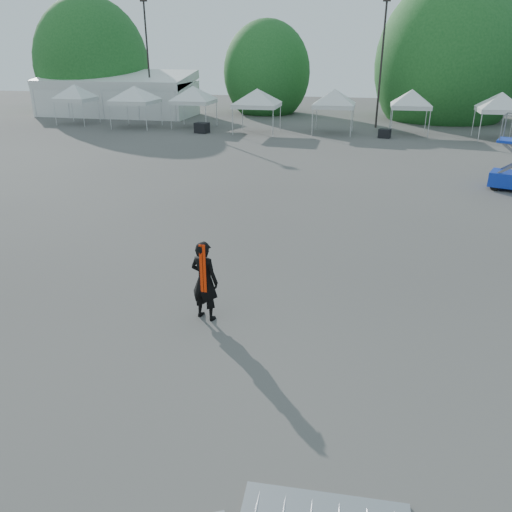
# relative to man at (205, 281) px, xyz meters

# --- Properties ---
(ground) EXTENTS (120.00, 120.00, 0.00)m
(ground) POSITION_rel_man_xyz_m (1.02, 1.79, -1.01)
(ground) COLOR #474442
(ground) RESTS_ON ground
(marquee) EXTENTS (15.00, 6.25, 4.23)m
(marquee) POSITION_rel_man_xyz_m (-20.98, 36.79, 0.96)
(marquee) COLOR silver
(marquee) RESTS_ON ground
(light_pole_west) EXTENTS (0.60, 0.25, 10.30)m
(light_pole_west) POSITION_rel_man_xyz_m (-16.98, 35.79, 4.76)
(light_pole_west) COLOR black
(light_pole_west) RESTS_ON ground
(light_pole_east) EXTENTS (0.60, 0.25, 9.80)m
(light_pole_east) POSITION_rel_man_xyz_m (4.02, 33.79, 4.50)
(light_pole_east) COLOR black
(light_pole_east) RESTS_ON ground
(tree_far_w) EXTENTS (4.80, 4.80, 7.30)m
(tree_far_w) POSITION_rel_man_xyz_m (-24.98, 39.79, 3.53)
(tree_far_w) COLOR #382314
(tree_far_w) RESTS_ON ground
(tree_mid_w) EXTENTS (4.16, 4.16, 6.33)m
(tree_mid_w) POSITION_rel_man_xyz_m (-6.98, 41.79, 2.92)
(tree_mid_w) COLOR #382314
(tree_mid_w) RESTS_ON ground
(tree_mid_e) EXTENTS (5.12, 5.12, 7.79)m
(tree_mid_e) POSITION_rel_man_xyz_m (10.02, 40.79, 3.83)
(tree_mid_e) COLOR #382314
(tree_mid_e) RESTS_ON ground
(tent_a) EXTENTS (4.05, 4.05, 3.88)m
(tent_a) POSITION_rel_man_xyz_m (-21.55, 30.32, 2.05)
(tent_a) COLOR silver
(tent_a) RESTS_ON ground
(tent_b) EXTENTS (4.74, 4.74, 3.88)m
(tent_b) POSITION_rel_man_xyz_m (-15.64, 29.58, 2.05)
(tent_b) COLOR silver
(tent_b) RESTS_ON ground
(tent_c) EXTENTS (4.51, 4.51, 3.88)m
(tent_c) POSITION_rel_man_xyz_m (-10.89, 30.61, 2.05)
(tent_c) COLOR silver
(tent_c) RESTS_ON ground
(tent_d) EXTENTS (4.73, 4.73, 3.88)m
(tent_d) POSITION_rel_man_xyz_m (-5.14, 28.98, 2.05)
(tent_d) COLOR silver
(tent_d) RESTS_ON ground
(tent_e) EXTENTS (4.39, 4.39, 3.88)m
(tent_e) POSITION_rel_man_xyz_m (0.72, 29.94, 2.05)
(tent_e) COLOR silver
(tent_e) RESTS_ON ground
(tent_f) EXTENTS (4.12, 4.12, 3.88)m
(tent_f) POSITION_rel_man_xyz_m (6.46, 30.76, 2.05)
(tent_f) COLOR silver
(tent_f) RESTS_ON ground
(tent_g) EXTENTS (4.10, 4.10, 3.88)m
(tent_g) POSITION_rel_man_xyz_m (12.49, 29.56, 2.05)
(tent_g) COLOR silver
(tent_g) RESTS_ON ground
(man) EXTENTS (0.85, 0.68, 2.02)m
(man) POSITION_rel_man_xyz_m (0.00, 0.00, 0.00)
(man) COLOR black
(man) RESTS_ON ground
(crate_west) EXTENTS (1.18, 1.02, 0.79)m
(crate_west) POSITION_rel_man_xyz_m (-9.33, 27.85, -0.61)
(crate_west) COLOR black
(crate_west) RESTS_ON ground
(crate_mid) EXTENTS (0.97, 0.84, 0.65)m
(crate_mid) POSITION_rel_man_xyz_m (4.67, 28.55, -0.69)
(crate_mid) COLOR black
(crate_mid) RESTS_ON ground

